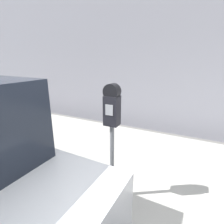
{
  "coord_description": "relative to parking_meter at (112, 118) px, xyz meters",
  "views": [
    {
      "loc": [
        0.41,
        -0.71,
        2.01
      ],
      "look_at": [
        -0.48,
        1.11,
        1.39
      ],
      "focal_mm": 28.0,
      "sensor_mm": 36.0,
      "label": 1
    }
  ],
  "objects": [
    {
      "name": "building_facade",
      "position": [
        0.48,
        3.11,
        1.46
      ],
      "size": [
        24.0,
        0.3,
        5.54
      ],
      "color": "gray",
      "rests_on": "ground_plane"
    },
    {
      "name": "parking_meter",
      "position": [
        0.0,
        0.0,
        0.0
      ],
      "size": [
        0.19,
        0.15,
        1.59
      ],
      "color": "slate",
      "rests_on": "sidewalk"
    },
    {
      "name": "sidewalk",
      "position": [
        0.48,
        1.09,
        -1.24
      ],
      "size": [
        24.0,
        2.8,
        0.15
      ],
      "color": "#ADAAA3",
      "rests_on": "ground_plane"
    }
  ]
}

